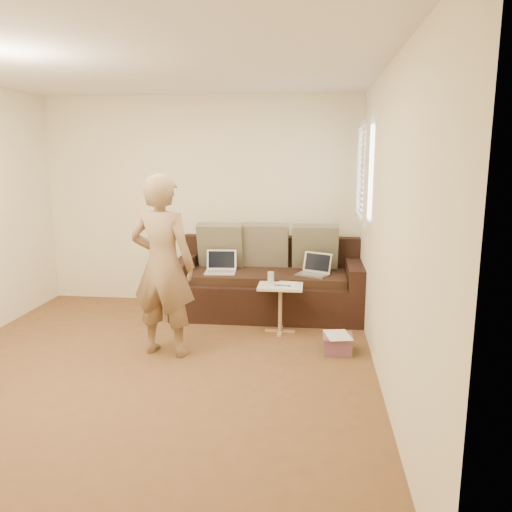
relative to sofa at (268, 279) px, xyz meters
name	(u,v)px	position (x,y,z in m)	size (l,w,h in m)	color
floor	(148,371)	(-0.90, -1.77, -0.42)	(4.50, 4.50, 0.00)	brown
ceiling	(135,61)	(-0.90, -1.77, 2.18)	(4.50, 4.50, 0.00)	white
wall_back	(201,201)	(-0.90, 0.48, 0.87)	(4.00, 4.00, 0.00)	#F3EBBE
wall_right	(387,229)	(1.10, -1.77, 0.87)	(4.50, 4.50, 0.00)	#F3EBBE
window_blinds	(364,172)	(1.05, -0.27, 1.28)	(0.12, 0.88, 1.08)	white
sofa	(268,279)	(0.00, 0.00, 0.00)	(2.20, 0.95, 0.85)	black
pillow_left	(221,245)	(-0.60, 0.19, 0.37)	(0.55, 0.14, 0.55)	#6A694E
pillow_mid	(266,245)	(-0.05, 0.25, 0.37)	(0.55, 0.14, 0.55)	#6C674D
pillow_right	(315,247)	(0.55, 0.22, 0.37)	(0.55, 0.14, 0.55)	#6A694E
laptop_silver	(313,275)	(0.53, -0.13, 0.10)	(0.35, 0.25, 0.23)	#B7BABC
laptop_white	(220,273)	(-0.55, -0.13, 0.10)	(0.35, 0.26, 0.26)	white
person	(163,266)	(-0.87, -1.35, 0.44)	(0.63, 0.43, 1.72)	olive
side_table	(280,309)	(0.19, -0.62, -0.17)	(0.47, 0.33, 0.52)	silver
drinking_glass	(271,277)	(0.08, -0.52, 0.15)	(0.07, 0.07, 0.12)	silver
scissors	(282,286)	(0.21, -0.66, 0.10)	(0.18, 0.10, 0.02)	silver
paper_on_table	(287,285)	(0.25, -0.60, 0.10)	(0.21, 0.30, 0.00)	white
striped_box	(337,344)	(0.78, -1.15, -0.34)	(0.28, 0.28, 0.18)	#CD1E62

